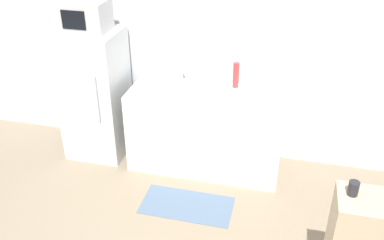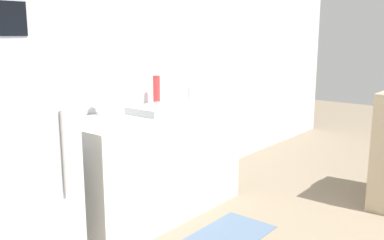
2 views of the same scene
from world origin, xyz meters
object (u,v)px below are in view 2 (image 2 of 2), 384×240
(refrigerator, at_px, (10,167))
(bottle_tall, at_px, (157,91))
(paper_towel_roll, at_px, (106,101))
(bottle_short, at_px, (191,97))

(refrigerator, distance_m, bottle_tall, 1.57)
(refrigerator, bearing_deg, paper_towel_roll, 11.09)
(bottle_short, bearing_deg, paper_towel_roll, 159.41)
(bottle_short, bearing_deg, bottle_tall, 109.09)
(bottle_tall, relative_size, bottle_short, 1.43)
(refrigerator, relative_size, bottle_short, 7.69)
(bottle_short, distance_m, paper_towel_roll, 0.78)
(refrigerator, xyz_separation_m, bottle_short, (1.63, -0.10, 0.26))
(refrigerator, distance_m, bottle_short, 1.65)
(paper_towel_roll, bearing_deg, bottle_tall, 3.69)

